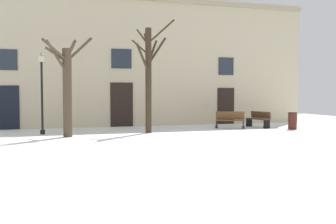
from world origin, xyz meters
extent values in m
plane|color=white|center=(0.00, 0.00, 0.00)|extent=(36.70, 36.70, 0.00)
cube|color=beige|center=(0.00, 10.24, 3.78)|extent=(22.94, 0.40, 7.57)
cube|color=black|center=(-6.25, 10.02, 1.15)|extent=(1.04, 0.08, 2.30)
cube|color=#262D38|center=(-6.25, 10.02, 3.64)|extent=(0.94, 0.06, 1.08)
cube|color=black|center=(-0.29, 10.02, 1.25)|extent=(1.28, 0.08, 2.50)
cube|color=#262D38|center=(-0.29, 10.02, 3.85)|extent=(1.15, 0.06, 1.09)
cube|color=black|center=(6.22, 10.02, 1.11)|extent=(1.11, 0.08, 2.22)
cube|color=#262D38|center=(6.22, 10.02, 3.56)|extent=(1.00, 0.06, 1.07)
cylinder|color=#4C3D2D|center=(-3.44, 5.67, 1.92)|extent=(0.39, 0.39, 3.83)
cylinder|color=#4C3D2D|center=(-3.86, 5.40, 3.43)|extent=(0.97, 0.68, 1.39)
cylinder|color=#4C3D2D|center=(-3.25, 5.96, 3.83)|extent=(0.56, 0.75, 0.93)
cylinder|color=#4C3D2D|center=(-3.93, 5.15, 3.69)|extent=(1.08, 1.14, 0.83)
cylinder|color=#4C3D2D|center=(-2.90, 5.89, 3.83)|extent=(1.21, 0.59, 1.17)
cylinder|color=#4C3D2D|center=(-3.50, 6.12, 2.53)|extent=(0.24, 0.99, 0.68)
cylinder|color=#4C3D2D|center=(-3.88, 5.68, 3.56)|extent=(0.95, 0.14, 0.67)
cylinder|color=#382B1E|center=(0.33, 6.24, 2.50)|extent=(0.29, 0.29, 4.99)
cylinder|color=#382B1E|center=(0.64, 6.64, 3.90)|extent=(0.75, 0.93, 1.28)
cylinder|color=#382B1E|center=(0.36, 6.74, 4.17)|extent=(0.15, 1.06, 1.43)
cylinder|color=#382B1E|center=(-0.03, 6.39, 4.08)|extent=(0.80, 0.38, 0.75)
cylinder|color=#382B1E|center=(0.11, 6.48, 4.58)|extent=(0.54, 0.57, 0.83)
cylinder|color=#382B1E|center=(0.89, 5.98, 4.82)|extent=(1.21, 0.62, 1.12)
cylinder|color=#382B1E|center=(-0.05, 5.76, 3.50)|extent=(0.90, 1.09, 1.26)
cylinder|color=#382B1E|center=(0.78, 6.34, 3.93)|extent=(1.01, 0.33, 1.36)
cylinder|color=black|center=(-4.52, 7.09, 1.67)|extent=(0.10, 0.10, 3.33)
cylinder|color=black|center=(-4.52, 7.09, 0.10)|extent=(0.22, 0.22, 0.20)
cube|color=beige|center=(-4.52, 7.09, 3.51)|extent=(0.24, 0.24, 0.36)
cone|color=black|center=(-4.52, 7.09, 3.69)|extent=(0.30, 0.30, 0.14)
cylinder|color=#4C1E19|center=(7.97, 5.67, 0.43)|extent=(0.44, 0.44, 0.86)
torus|color=black|center=(7.97, 5.67, 0.88)|extent=(0.47, 0.47, 0.04)
cube|color=brown|center=(5.12, 7.21, 0.44)|extent=(1.57, 1.14, 0.05)
cube|color=brown|center=(5.22, 7.39, 0.69)|extent=(1.40, 0.82, 0.43)
cube|color=black|center=(4.49, 7.54, 0.22)|extent=(0.25, 0.39, 0.44)
torus|color=black|center=(4.41, 7.39, 0.08)|extent=(0.16, 0.11, 0.17)
cube|color=black|center=(5.74, 6.87, 0.22)|extent=(0.25, 0.39, 0.44)
torus|color=black|center=(5.65, 6.71, 0.08)|extent=(0.16, 0.11, 0.17)
cube|color=#51331E|center=(6.85, 7.26, 0.47)|extent=(0.73, 1.62, 0.05)
cube|color=#51331E|center=(7.05, 7.30, 0.69)|extent=(0.38, 1.55, 0.37)
cube|color=black|center=(6.71, 7.97, 0.23)|extent=(0.40, 0.13, 0.47)
torus|color=black|center=(6.54, 7.93, 0.08)|extent=(0.06, 0.17, 0.17)
cube|color=black|center=(6.98, 6.55, 0.23)|extent=(0.40, 0.13, 0.47)
torus|color=black|center=(6.81, 6.52, 0.08)|extent=(0.06, 0.17, 0.17)
camera|label=1|loc=(-4.10, -11.29, 1.91)|focal=40.42mm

